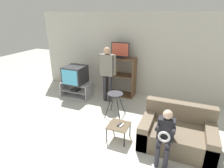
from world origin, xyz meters
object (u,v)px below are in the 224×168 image
(media_shelf, at_px, (120,76))
(tv_stand, at_px, (77,89))
(television_flat, at_px, (120,51))
(remote_control_black, at_px, (119,125))
(folding_stool, at_px, (115,97))
(person_standing_adult, at_px, (107,69))
(couch, at_px, (177,133))
(person_seated_child, at_px, (165,133))
(television_main, at_px, (75,75))
(snack_table, at_px, (119,127))
(remote_control_white, at_px, (122,125))

(media_shelf, bearing_deg, tv_stand, -152.75)
(television_flat, xyz_separation_m, remote_control_black, (0.81, -2.22, -1.12))
(folding_stool, xyz_separation_m, person_standing_adult, (-0.55, 0.76, 0.47))
(tv_stand, relative_size, person_standing_adult, 0.58)
(couch, bearing_deg, tv_stand, 157.86)
(remote_control_black, relative_size, couch, 0.10)
(couch, distance_m, person_seated_child, 0.66)
(remote_control_black, height_order, couch, couch)
(tv_stand, bearing_deg, television_main, -117.50)
(television_flat, height_order, couch, television_flat)
(media_shelf, bearing_deg, snack_table, -70.49)
(folding_stool, bearing_deg, remote_control_white, -60.96)
(remote_control_black, bearing_deg, folding_stool, 132.38)
(folding_stool, bearing_deg, television_main, 156.72)
(media_shelf, xyz_separation_m, folding_stool, (0.37, -1.37, -0.09))
(snack_table, bearing_deg, television_main, 142.49)
(folding_stool, distance_m, person_seated_child, 1.79)
(person_seated_child, bearing_deg, person_standing_adult, 135.89)
(television_flat, relative_size, remote_control_white, 4.03)
(snack_table, distance_m, remote_control_white, 0.08)
(tv_stand, bearing_deg, folding_stool, -23.88)
(tv_stand, height_order, remote_control_black, tv_stand)
(television_main, relative_size, folding_stool, 0.98)
(tv_stand, xyz_separation_m, television_flat, (1.26, 0.63, 1.25))
(television_main, bearing_deg, tv_stand, 62.50)
(folding_stool, height_order, snack_table, folding_stool)
(television_flat, distance_m, remote_control_black, 2.62)
(snack_table, xyz_separation_m, remote_control_white, (0.07, -0.01, 0.05))
(person_seated_child, bearing_deg, folding_stool, 141.02)
(folding_stool, relative_size, person_standing_adult, 0.39)
(remote_control_white, xyz_separation_m, person_seated_child, (0.90, -0.24, 0.22))
(snack_table, distance_m, person_seated_child, 1.04)
(snack_table, relative_size, couch, 0.31)
(tv_stand, xyz_separation_m, person_seated_child, (3.02, -1.85, 0.36))
(tv_stand, xyz_separation_m, television_main, (-0.01, -0.02, 0.51))
(folding_stool, bearing_deg, remote_control_black, -63.40)
(snack_table, height_order, person_seated_child, person_seated_child)
(tv_stand, bearing_deg, couch, -22.14)
(tv_stand, distance_m, remote_control_black, 2.61)
(television_flat, height_order, snack_table, television_flat)
(tv_stand, relative_size, folding_stool, 1.48)
(media_shelf, xyz_separation_m, person_seated_child, (1.77, -2.50, -0.05))
(media_shelf, distance_m, folding_stool, 1.42)
(snack_table, bearing_deg, tv_stand, 142.08)
(remote_control_black, height_order, person_seated_child, person_seated_child)
(folding_stool, relative_size, remote_control_white, 4.56)
(tv_stand, xyz_separation_m, snack_table, (2.05, -1.60, 0.08))
(television_main, height_order, media_shelf, media_shelf)
(remote_control_white, bearing_deg, snack_table, -169.91)
(remote_control_white, height_order, couch, couch)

